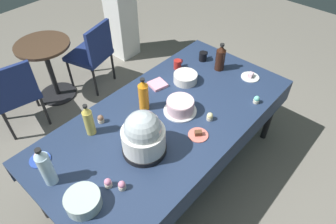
{
  "coord_description": "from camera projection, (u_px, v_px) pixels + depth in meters",
  "views": [
    {
      "loc": [
        -1.26,
        -1.12,
        2.42
      ],
      "look_at": [
        0.0,
        0.0,
        0.8
      ],
      "focal_mm": 31.76,
      "sensor_mm": 36.0,
      "label": 1
    }
  ],
  "objects": [
    {
      "name": "ground",
      "position": [
        168.0,
        171.0,
        2.89
      ],
      "size": [
        9.0,
        9.0,
        0.0
      ],
      "primitive_type": "plane",
      "color": "slate"
    },
    {
      "name": "potluck_table",
      "position": [
        168.0,
        122.0,
        2.41
      ],
      "size": [
        2.2,
        1.1,
        0.75
      ],
      "color": "navy",
      "rests_on": "ground"
    },
    {
      "name": "frosted_layer_cake",
      "position": [
        180.0,
        106.0,
        2.37
      ],
      "size": [
        0.27,
        0.27,
        0.12
      ],
      "color": "silver",
      "rests_on": "potluck_table"
    },
    {
      "name": "slow_cooker",
      "position": [
        143.0,
        135.0,
        2.01
      ],
      "size": [
        0.32,
        0.32,
        0.35
      ],
      "color": "black",
      "rests_on": "potluck_table"
    },
    {
      "name": "glass_salad_bowl",
      "position": [
        83.0,
        201.0,
        1.78
      ],
      "size": [
        0.22,
        0.22,
        0.09
      ],
      "primitive_type": "cylinder",
      "color": "#B2C6BC",
      "rests_on": "potluck_table"
    },
    {
      "name": "ceramic_snack_bowl",
      "position": [
        185.0,
        78.0,
        2.67
      ],
      "size": [
        0.21,
        0.21,
        0.08
      ],
      "primitive_type": "cylinder",
      "color": "silver",
      "rests_on": "potluck_table"
    },
    {
      "name": "dessert_plate_coral",
      "position": [
        198.0,
        134.0,
        2.22
      ],
      "size": [
        0.15,
        0.15,
        0.04
      ],
      "color": "#E07266",
      "rests_on": "potluck_table"
    },
    {
      "name": "dessert_plate_white",
      "position": [
        250.0,
        76.0,
        2.73
      ],
      "size": [
        0.17,
        0.17,
        0.05
      ],
      "color": "white",
      "rests_on": "potluck_table"
    },
    {
      "name": "dessert_plate_cobalt",
      "position": [
        40.0,
        159.0,
        2.05
      ],
      "size": [
        0.15,
        0.15,
        0.06
      ],
      "color": "#2D4CB2",
      "rests_on": "potluck_table"
    },
    {
      "name": "cupcake_berry",
      "position": [
        257.0,
        100.0,
        2.47
      ],
      "size": [
        0.05,
        0.05,
        0.07
      ],
      "color": "beige",
      "rests_on": "potluck_table"
    },
    {
      "name": "cupcake_lemon",
      "position": [
        101.0,
        119.0,
        2.3
      ],
      "size": [
        0.05,
        0.05,
        0.07
      ],
      "color": "beige",
      "rests_on": "potluck_table"
    },
    {
      "name": "cupcake_rose",
      "position": [
        108.0,
        183.0,
        1.89
      ],
      "size": [
        0.05,
        0.05,
        0.07
      ],
      "color": "beige",
      "rests_on": "potluck_table"
    },
    {
      "name": "cupcake_mint",
      "position": [
        122.0,
        185.0,
        1.88
      ],
      "size": [
        0.05,
        0.05,
        0.07
      ],
      "color": "beige",
      "rests_on": "potluck_table"
    },
    {
      "name": "cupcake_vanilla",
      "position": [
        210.0,
        117.0,
        2.32
      ],
      "size": [
        0.05,
        0.05,
        0.07
      ],
      "color": "beige",
      "rests_on": "potluck_table"
    },
    {
      "name": "cupcake_cocoa",
      "position": [
        145.0,
        116.0,
        2.33
      ],
      "size": [
        0.05,
        0.05,
        0.07
      ],
      "color": "beige",
      "rests_on": "potluck_table"
    },
    {
      "name": "soda_bottle_orange_juice",
      "position": [
        143.0,
        95.0,
        2.35
      ],
      "size": [
        0.08,
        0.08,
        0.3
      ],
      "color": "orange",
      "rests_on": "potluck_table"
    },
    {
      "name": "soda_bottle_cola",
      "position": [
        220.0,
        58.0,
        2.75
      ],
      "size": [
        0.09,
        0.09,
        0.27
      ],
      "color": "#33190F",
      "rests_on": "potluck_table"
    },
    {
      "name": "soda_bottle_water",
      "position": [
        46.0,
        167.0,
        1.83
      ],
      "size": [
        0.08,
        0.08,
        0.32
      ],
      "color": "silver",
      "rests_on": "potluck_table"
    },
    {
      "name": "soda_bottle_ginger_ale",
      "position": [
        89.0,
        120.0,
        2.16
      ],
      "size": [
        0.07,
        0.07,
        0.28
      ],
      "color": "gold",
      "rests_on": "potluck_table"
    },
    {
      "name": "coffee_mug_black",
      "position": [
        203.0,
        56.0,
        2.91
      ],
      "size": [
        0.12,
        0.08,
        0.09
      ],
      "color": "black",
      "rests_on": "potluck_table"
    },
    {
      "name": "coffee_mug_red",
      "position": [
        178.0,
        64.0,
        2.82
      ],
      "size": [
        0.11,
        0.07,
        0.09
      ],
      "color": "#B2231E",
      "rests_on": "potluck_table"
    },
    {
      "name": "paper_napkin_stack",
      "position": [
        158.0,
        84.0,
        2.65
      ],
      "size": [
        0.17,
        0.17,
        0.02
      ],
      "primitive_type": "cube",
      "rotation": [
        0.0,
        0.0,
        -0.23
      ],
      "color": "pink",
      "rests_on": "potluck_table"
    },
    {
      "name": "maroon_chair_left",
      "position": [
        15.0,
        92.0,
        3.0
      ],
      "size": [
        0.52,
        0.52,
        0.85
      ],
      "color": "navy",
      "rests_on": "ground"
    },
    {
      "name": "maroon_chair_right",
      "position": [
        93.0,
        52.0,
        3.53
      ],
      "size": [
        0.54,
        0.54,
        0.85
      ],
      "color": "navy",
      "rests_on": "ground"
    },
    {
      "name": "round_cafe_table",
      "position": [
        47.0,
        61.0,
        3.38
      ],
      "size": [
        0.6,
        0.6,
        0.72
      ],
      "color": "#473323",
      "rests_on": "ground"
    },
    {
      "name": "water_cooler",
      "position": [
        121.0,
        15.0,
        4.0
      ],
      "size": [
        0.32,
        0.32,
        1.24
      ],
      "color": "silver",
      "rests_on": "ground"
    }
  ]
}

